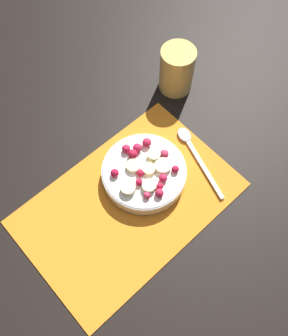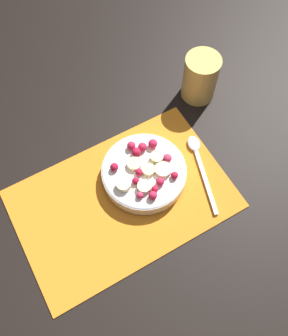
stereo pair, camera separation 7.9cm
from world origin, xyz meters
name	(u,v)px [view 1 (the left image)]	position (x,y,z in m)	size (l,w,h in m)	color
ground_plane	(129,203)	(0.00, 0.00, 0.00)	(3.00, 3.00, 0.00)	black
placemat	(129,203)	(0.00, 0.00, 0.00)	(0.46, 0.30, 0.01)	orange
fruit_bowl	(144,172)	(-0.07, -0.02, 0.03)	(0.18, 0.18, 0.05)	white
spoon	(192,147)	(-0.19, 0.00, 0.01)	(0.08, 0.19, 0.01)	silver
drinking_glass	(177,70)	(-0.30, -0.16, 0.06)	(0.08, 0.08, 0.12)	#F4CC66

